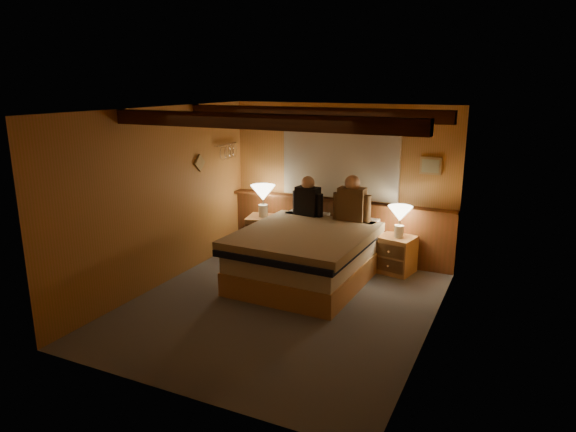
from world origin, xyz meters
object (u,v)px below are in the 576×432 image
Objects in this scene: nightstand_right at (396,254)px; lamp_left at (263,195)px; bed at (307,254)px; person_left at (308,199)px; nightstand_left at (265,235)px; lamp_right at (400,216)px; duffel_bag at (263,260)px; person_right at (352,202)px.

nightstand_right is 1.12× the size of lamp_left.
person_left reaches higher than bed.
lamp_right reaches higher than nightstand_left.
nightstand_left is at bearing -177.54° from person_left.
lamp_right is 2.11m from duffel_bag.
lamp_left is (-0.02, -0.01, 0.66)m from nightstand_left.
person_right is 1.57m from duffel_bag.
person_left is (-1.37, -0.08, 0.71)m from nightstand_right.
nightstand_left is at bearing -179.63° from lamp_right.
bed reaches higher than nightstand_left.
person_left reaches higher than lamp_left.
bed is 4.84× the size of lamp_right.
nightstand_left is 1.02× the size of person_left.
person_left is 0.70m from person_right.
lamp_right is at bearing -11.63° from nightstand_left.
lamp_left is 0.74× the size of person_right.
duffel_bag is at bearing -62.67° from lamp_left.
lamp_left is 1.13× the size of lamp_right.
person_left is 0.90× the size of person_right.
nightstand_left reaches higher than nightstand_right.
person_left is at bearing 179.10° from person_right.
nightstand_left is at bearing 130.68° from duffel_bag.
person_left is 1.14m from duffel_bag.
lamp_right is at bearing 0.56° from lamp_left.
nightstand_right is 1.16× the size of duffel_bag.
person_right is at bearing 65.33° from bed.
duffel_bag is at bearing -152.99° from person_right.
person_right is at bearing -160.78° from nightstand_right.
person_left reaches higher than nightstand_left.
lamp_right is 0.72m from person_right.
bed is at bearing -142.09° from lamp_right.
nightstand_right is 1.26× the size of lamp_right.
bed reaches higher than duffel_bag.
person_right is (-0.67, -0.09, 0.74)m from nightstand_right.
lamp_left reaches higher than nightstand_left.
person_left is 1.27× the size of duffel_bag.
duffel_bag is at bearing -159.81° from lamp_right.
lamp_left is 2.20m from lamp_right.
person_left reaches higher than duffel_bag.
person_right is (0.70, -0.00, 0.03)m from person_left.
person_right reaches higher than person_left.
duffel_bag is at bearing -119.97° from person_left.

